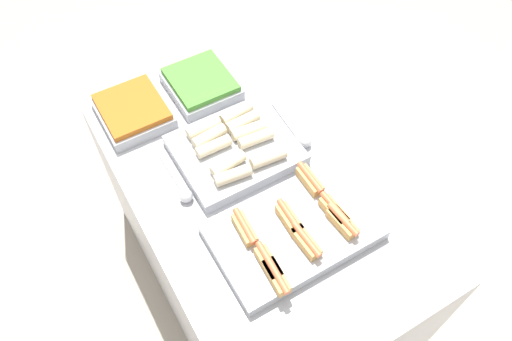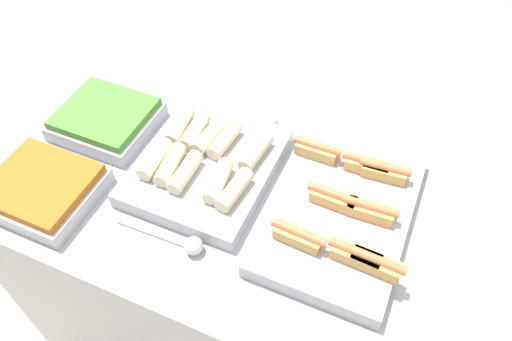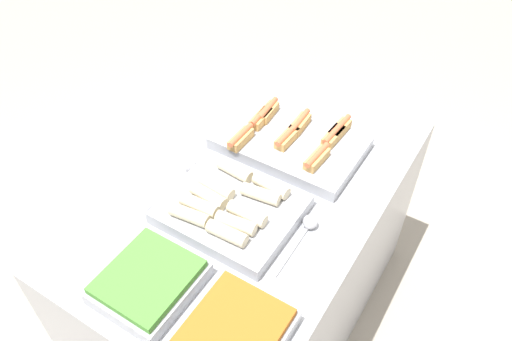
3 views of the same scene
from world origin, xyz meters
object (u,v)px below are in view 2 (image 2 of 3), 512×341
object	(u,v)px
tray_side_front	(43,189)
tray_side_back	(106,119)
tray_hotdogs	(343,210)
tray_wraps	(206,163)
serving_spoon_far	(265,119)
serving_spoon_near	(187,244)

from	to	relation	value
tray_side_front	tray_side_back	distance (m)	0.31
tray_hotdogs	tray_wraps	bearing A→B (deg)	179.97
tray_side_back	serving_spoon_far	xyz separation A→B (m)	(0.45, 0.21, -0.01)
tray_hotdogs	tray_side_front	bearing A→B (deg)	-161.44
tray_side_front	serving_spoon_far	bearing A→B (deg)	48.75
tray_side_back	tray_wraps	bearing A→B (deg)	-6.41
tray_side_back	serving_spoon_near	size ratio (longest dim) A/B	1.11
tray_hotdogs	serving_spoon_far	size ratio (longest dim) A/B	2.01
tray_hotdogs	serving_spoon_near	distance (m)	0.42
tray_hotdogs	tray_wraps	world-z (taller)	tray_hotdogs
serving_spoon_near	serving_spoon_far	xyz separation A→B (m)	(0.00, 0.51, -0.00)
tray_side_back	serving_spoon_far	distance (m)	0.50
tray_side_front	serving_spoon_near	world-z (taller)	tray_side_front
tray_hotdogs	tray_side_front	world-z (taller)	tray_hotdogs
tray_hotdogs	serving_spoon_far	world-z (taller)	tray_hotdogs
serving_spoon_far	tray_wraps	bearing A→B (deg)	-107.73
tray_wraps	tray_side_front	bearing A→B (deg)	-144.68
tray_side_front	tray_wraps	bearing A→B (deg)	35.32
tray_hotdogs	serving_spoon_far	xyz separation A→B (m)	(-0.33, 0.25, -0.01)
tray_side_back	serving_spoon_far	world-z (taller)	tray_side_back
serving_spoon_far	tray_hotdogs	bearing A→B (deg)	-37.32
tray_wraps	serving_spoon_far	world-z (taller)	tray_wraps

